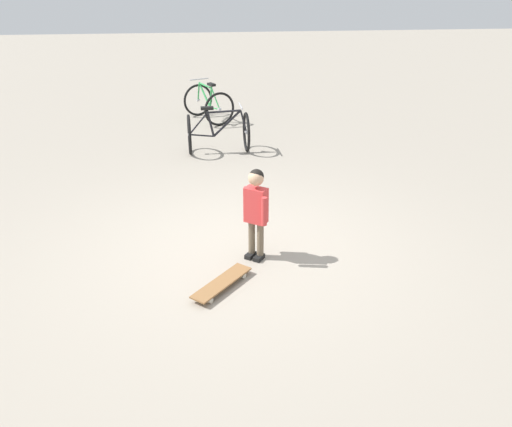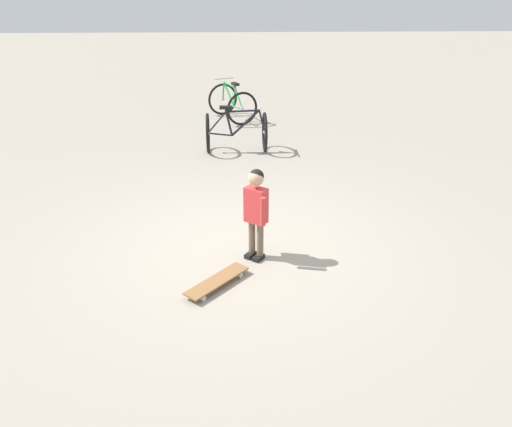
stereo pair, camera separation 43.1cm
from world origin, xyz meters
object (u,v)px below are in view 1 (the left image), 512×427
(skateboard, at_px, (222,283))
(bicycle_near, at_px, (218,132))
(bicycle_far, at_px, (208,103))
(child_person, at_px, (256,205))

(skateboard, distance_m, bicycle_near, 4.46)
(bicycle_far, bearing_deg, child_person, 92.64)
(skateboard, xyz_separation_m, bicycle_far, (-0.14, -6.72, 0.32))
(child_person, distance_m, bicycle_far, 6.15)
(skateboard, bearing_deg, bicycle_near, -92.91)
(bicycle_near, xyz_separation_m, bicycle_far, (0.08, -2.28, 0.00))
(bicycle_near, bearing_deg, bicycle_far, -87.89)
(child_person, xyz_separation_m, skateboard, (0.43, 0.58, -0.60))
(bicycle_far, bearing_deg, skateboard, 88.79)
(skateboard, distance_m, bicycle_far, 6.73)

